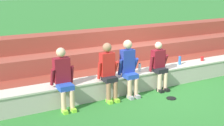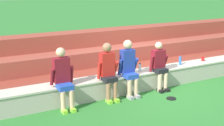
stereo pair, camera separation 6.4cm
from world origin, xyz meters
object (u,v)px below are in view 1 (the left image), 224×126
at_px(water_bottle_near_right, 140,67).
at_px(plastic_cup_left_end, 202,59).
at_px(person_far_left, 63,77).
at_px(person_left_of_center, 108,70).
at_px(person_right_of_center, 159,65).
at_px(person_center, 129,66).
at_px(frisbee, 171,98).
at_px(water_bottle_mid_right, 180,60).

relative_size(water_bottle_near_right, plastic_cup_left_end, 1.79).
bearing_deg(plastic_cup_left_end, person_far_left, -176.42).
bearing_deg(person_left_of_center, person_far_left, 178.98).
xyz_separation_m(person_far_left, plastic_cup_left_end, (4.56, 0.29, -0.20)).
bearing_deg(plastic_cup_left_end, person_right_of_center, -170.71).
distance_m(person_center, water_bottle_near_right, 0.61).
height_order(person_right_of_center, frisbee, person_right_of_center).
height_order(person_far_left, plastic_cup_left_end, person_far_left).
relative_size(person_center, water_bottle_mid_right, 5.25).
height_order(water_bottle_near_right, plastic_cup_left_end, water_bottle_near_right).
height_order(person_far_left, person_center, person_center).
bearing_deg(person_right_of_center, water_bottle_mid_right, 16.71).
relative_size(person_left_of_center, frisbee, 5.83).
xyz_separation_m(person_center, water_bottle_near_right, (0.51, 0.28, -0.17)).
bearing_deg(water_bottle_near_right, plastic_cup_left_end, 0.59).
bearing_deg(water_bottle_mid_right, water_bottle_near_right, -179.75).
xyz_separation_m(person_left_of_center, water_bottle_near_right, (1.10, 0.28, -0.16)).
relative_size(person_far_left, water_bottle_near_right, 6.24).
bearing_deg(person_right_of_center, water_bottle_near_right, 148.08).
distance_m(person_center, person_right_of_center, 0.96).
height_order(person_left_of_center, frisbee, person_left_of_center).
distance_m(person_far_left, person_left_of_center, 1.16).
bearing_deg(person_far_left, person_right_of_center, -0.38).
bearing_deg(water_bottle_near_right, person_left_of_center, -165.66).
xyz_separation_m(person_left_of_center, frisbee, (1.41, -0.72, -0.76)).
bearing_deg(frisbee, person_center, 138.48).
relative_size(person_right_of_center, plastic_cup_left_end, 10.24).
relative_size(person_left_of_center, water_bottle_near_right, 6.27).
bearing_deg(water_bottle_near_right, frisbee, -72.84).
xyz_separation_m(person_right_of_center, frisbee, (-0.14, -0.73, -0.69)).
relative_size(water_bottle_mid_right, frisbee, 1.12).
relative_size(person_center, frisbee, 5.89).
bearing_deg(person_center, water_bottle_near_right, 28.39).
height_order(person_center, water_bottle_near_right, person_center).
relative_size(person_left_of_center, person_right_of_center, 1.10).
xyz_separation_m(person_far_left, water_bottle_near_right, (2.26, 0.26, -0.15)).
xyz_separation_m(water_bottle_near_right, frisbee, (0.31, -1.00, -0.60)).
relative_size(person_far_left, person_left_of_center, 1.00).
distance_m(person_right_of_center, water_bottle_mid_right, 0.99).
bearing_deg(water_bottle_mid_right, frisbee, -137.12).
distance_m(person_far_left, water_bottle_near_right, 2.28).
bearing_deg(person_right_of_center, frisbee, -100.78).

